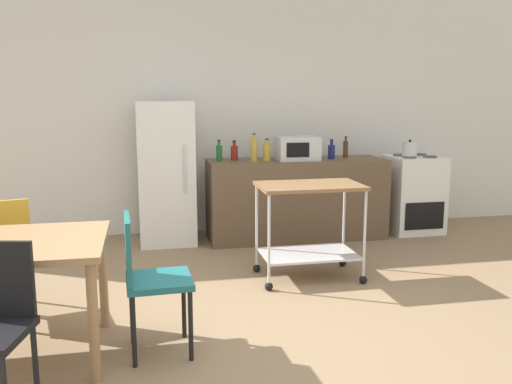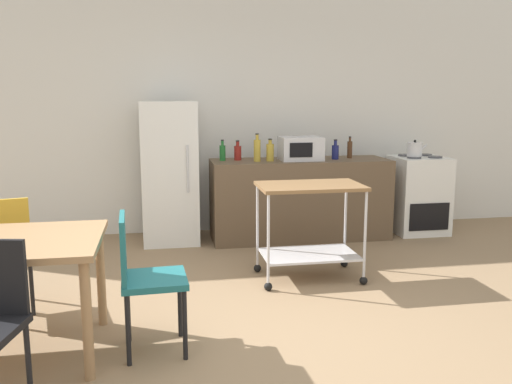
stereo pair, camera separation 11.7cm
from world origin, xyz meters
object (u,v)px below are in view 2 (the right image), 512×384
bottle_wine (257,150)px  kettle (415,149)px  chair_teal (143,273)px  bottle_olive_oil (335,151)px  bottle_sparkling_water (238,152)px  bottle_soda (350,149)px  kitchen_cart (310,215)px  refrigerator (170,173)px  bottle_sesame_oil (223,152)px  stove_oven (418,195)px  microwave (301,148)px  bottle_hot_sauce (270,152)px  chair_mustard (3,247)px

bottle_wine → kettle: bottle_wine is taller
chair_teal → bottle_olive_oil: 3.32m
bottle_sparkling_water → bottle_soda: 1.30m
bottle_soda → bottle_olive_oil: bearing=-157.9°
kitchen_cart → refrigerator: bearing=128.3°
bottle_sesame_oil → bottle_soda: size_ratio=0.93×
stove_oven → microwave: 1.57m
bottle_hot_sauce → microwave: bearing=4.7°
bottle_sparkling_water → bottle_olive_oil: (1.10, -0.10, 0.00)m
kettle → chair_mustard: bearing=-157.3°
bottle_hot_sauce → bottle_soda: size_ratio=0.99×
bottle_olive_oil → chair_mustard: bearing=-150.7°
bottle_sparkling_water → microwave: 0.70m
chair_mustard → bottle_hot_sauce: bottle_hot_sauce is taller
bottle_soda → bottle_wine: bearing=-173.3°
bottle_hot_sauce → kettle: (1.69, -0.01, -0.00)m
refrigerator → kettle: (2.78, -0.18, 0.23)m
kitchen_cart → bottle_sesame_oil: (-0.59, 1.44, 0.42)m
bottle_wine → refrigerator: bearing=169.7°
chair_teal → bottle_wine: 2.80m
kitchen_cart → bottle_wine: bearing=99.9°
bottle_sesame_oil → bottle_wine: bearing=-19.6°
bottle_olive_oil → bottle_soda: (0.20, 0.08, 0.01)m
stove_oven → bottle_sesame_oil: size_ratio=3.97×
bottle_hot_sauce → bottle_olive_oil: bottle_hot_sauce is taller
bottle_hot_sauce → refrigerator: bearing=171.3°
bottle_soda → kettle: 0.74m
refrigerator → bottle_sparkling_water: (0.75, -0.02, 0.21)m
bottle_wine → microwave: (0.50, 0.03, 0.00)m
refrigerator → bottle_wine: bearing=-10.3°
bottle_olive_oil → kettle: size_ratio=0.93×
chair_teal → stove_oven: size_ratio=0.97×
refrigerator → bottle_sesame_oil: bearing=-4.1°
chair_mustard → kitchen_cart: 2.46m
stove_oven → bottle_sesame_oil: (-2.32, 0.04, 0.54)m
refrigerator → kettle: 2.80m
refrigerator → bottle_sesame_oil: (0.58, -0.04, 0.22)m
stove_oven → refrigerator: refrigerator is taller
bottle_olive_oil → kettle: bottle_olive_oil is taller
bottle_sesame_oil → bottle_olive_oil: size_ratio=1.04×
kettle → refrigerator: bearing=176.3°
chair_teal → bottle_soda: (2.28, 2.62, 0.48)m
bottle_olive_oil → bottle_sparkling_water: bearing=174.6°
bottle_wine → bottle_hot_sauce: 0.15m
stove_oven → bottle_sparkling_water: size_ratio=4.19×
bottle_sesame_oil → bottle_soda: bearing=-0.0°
bottle_wine → kettle: bearing=-0.3°
bottle_hot_sauce → bottle_wine: bearing=-178.6°
bottle_hot_sauce → microwave: 0.35m
bottle_soda → kettle: bearing=-10.6°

